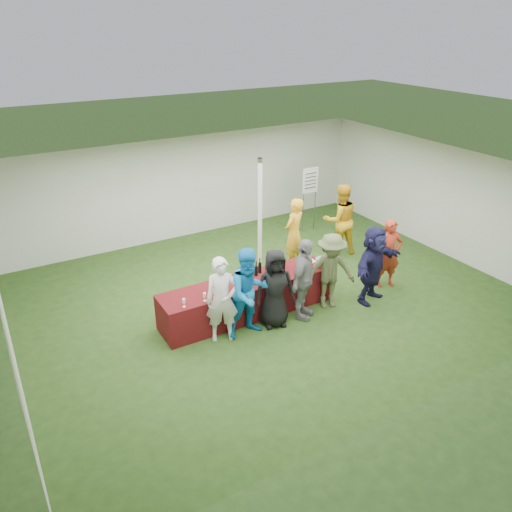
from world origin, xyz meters
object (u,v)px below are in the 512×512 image
dump_bucket (322,262)px  staff_back (340,220)px  customer_4 (330,271)px  customer_6 (389,254)px  staff_pourer (294,233)px  customer_0 (222,300)px  customer_1 (250,293)px  customer_3 (303,280)px  serving_table (247,297)px  customer_5 (373,264)px  customer_2 (275,288)px  wine_list_sign (310,185)px

dump_bucket → staff_back: bearing=42.2°
staff_back → customer_4: size_ratio=1.12×
customer_4 → customer_6: bearing=19.3°
staff_pourer → customer_0: (-2.81, -1.83, -0.03)m
customer_1 → customer_6: bearing=1.8°
dump_bucket → customer_6: customer_6 is taller
dump_bucket → customer_3: (-0.77, -0.43, 0.00)m
customer_1 → serving_table: bearing=64.5°
dump_bucket → customer_4: customer_4 is taller
customer_4 → staff_back: bearing=64.3°
customer_0 → dump_bucket: bearing=25.3°
serving_table → customer_0: size_ratio=2.17×
customer_0 → customer_5: (3.33, -0.31, 0.01)m
customer_2 → wine_list_sign: bearing=61.5°
customer_3 → customer_4: size_ratio=1.04×
customer_3 → customer_5: (1.63, -0.18, -0.00)m
wine_list_sign → customer_3: wine_list_sign is taller
staff_back → dump_bucket: bearing=56.2°
customer_1 → staff_back: bearing=28.3°
staff_back → customer_3: bearing=52.7°
customer_4 → customer_2: bearing=-162.6°
staff_pourer → staff_back: bearing=157.6°
staff_back → serving_table: bearing=35.8°
customer_0 → customer_6: bearing=18.5°
customer_1 → dump_bucket: bearing=11.8°
customer_4 → customer_1: bearing=-161.7°
serving_table → customer_3: 1.20m
customer_6 → customer_5: bearing=-140.7°
serving_table → customer_2: (0.27, -0.59, 0.42)m
serving_table → staff_back: (3.40, 1.36, 0.54)m
customer_5 → customer_3: bearing=155.2°
customer_1 → customer_5: customer_1 is taller
dump_bucket → wine_list_sign: bearing=58.3°
dump_bucket → wine_list_sign: (1.97, 3.20, 0.48)m
staff_back → customer_6: (-0.14, -1.88, -0.13)m
dump_bucket → staff_back: size_ratio=0.15×
staff_pourer → customer_0: bearing=8.9°
serving_table → wine_list_sign: (3.63, 2.98, 0.94)m
customer_4 → customer_6: customer_4 is taller
wine_list_sign → customer_0: wine_list_sign is taller
serving_table → customer_1: customer_1 is taller
staff_pourer → customer_5: (0.52, -2.14, -0.02)m
staff_pourer → customer_5: 2.21m
staff_pourer → staff_back: staff_back is taller
dump_bucket → staff_pourer: size_ratio=0.16×
staff_back → customer_1: (-3.70, -1.99, -0.03)m
wine_list_sign → customer_5: 4.00m
customer_1 → customer_4: bearing=1.4°
customer_5 → customer_6: (0.75, 0.31, -0.06)m
customer_4 → wine_list_sign: bearing=77.4°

